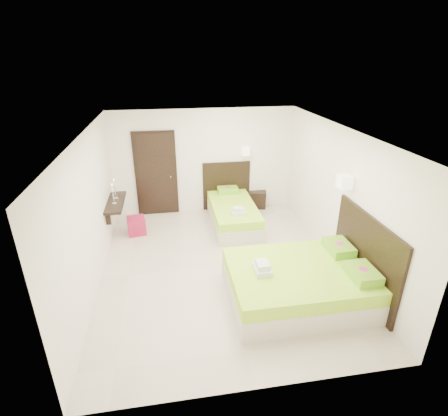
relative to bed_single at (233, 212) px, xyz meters
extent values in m
plane|color=beige|center=(-0.57, -1.81, -0.30)|extent=(5.50, 5.50, 0.00)
cube|color=beige|center=(0.00, -0.08, -0.14)|extent=(1.02, 2.03, 0.32)
cube|color=#95DA22|center=(0.00, -0.08, 0.12)|extent=(1.01, 2.01, 0.20)
cube|color=black|center=(0.00, 0.91, 0.33)|extent=(1.22, 0.05, 1.27)
cube|color=#79BC22|center=(0.00, 0.68, 0.30)|extent=(0.51, 0.35, 0.14)
cylinder|color=#D5327E|center=(0.00, 0.68, 0.37)|extent=(0.12, 0.12, 0.00)
cube|color=silver|center=(0.00, -0.64, 0.26)|extent=(0.30, 0.22, 0.08)
cube|color=silver|center=(0.00, -0.64, 0.35)|extent=(0.23, 0.17, 0.08)
cube|color=beige|center=(0.45, 0.76, 1.27)|extent=(0.18, 0.18, 0.20)
cylinder|color=#2D2116|center=(0.45, 0.84, 1.27)|extent=(0.03, 0.16, 0.03)
cube|color=beige|center=(0.54, -2.98, -0.12)|extent=(2.29, 1.72, 0.37)
cube|color=#95DA22|center=(0.54, -2.98, 0.18)|extent=(2.27, 1.70, 0.23)
cube|color=black|center=(1.65, -2.98, 0.41)|extent=(0.05, 1.95, 1.43)
cube|color=#79BC22|center=(1.40, -3.38, 0.37)|extent=(0.39, 0.57, 0.16)
cylinder|color=#D5327E|center=(1.40, -3.38, 0.45)|extent=(0.14, 0.14, 0.00)
cube|color=#79BC22|center=(1.40, -2.58, 0.37)|extent=(0.39, 0.57, 0.16)
cylinder|color=#D5327E|center=(1.40, -2.58, 0.45)|extent=(0.14, 0.14, 0.00)
cube|color=silver|center=(-0.09, -2.98, 0.34)|extent=(0.25, 0.34, 0.09)
cube|color=silver|center=(-0.09, -2.98, 0.43)|extent=(0.19, 0.26, 0.09)
cube|color=beige|center=(1.50, -2.26, 1.47)|extent=(0.21, 0.21, 0.23)
cylinder|color=#2D2116|center=(1.58, -2.26, 1.47)|extent=(0.16, 0.03, 0.03)
cube|color=black|center=(0.80, 0.91, -0.08)|extent=(0.59, 0.55, 0.45)
cube|color=maroon|center=(-2.26, -0.16, -0.11)|extent=(0.44, 0.44, 0.39)
cube|color=black|center=(-1.77, 0.90, 0.75)|extent=(1.02, 0.06, 2.14)
cube|color=black|center=(-1.77, 0.86, 0.75)|extent=(0.88, 0.04, 2.06)
cylinder|color=silver|center=(-1.42, 0.83, 0.70)|extent=(0.03, 0.10, 0.03)
cube|color=black|center=(-2.64, -0.21, 0.52)|extent=(0.35, 1.20, 0.06)
cube|color=black|center=(-2.76, -0.66, 0.37)|extent=(0.10, 0.04, 0.30)
cube|color=black|center=(-2.76, 0.24, 0.37)|extent=(0.10, 0.04, 0.30)
cylinder|color=silver|center=(-2.64, -0.36, 0.56)|extent=(0.10, 0.10, 0.02)
cylinder|color=silver|center=(-2.64, -0.36, 0.68)|extent=(0.02, 0.02, 0.22)
cone|color=silver|center=(-2.64, -0.36, 0.81)|extent=(0.07, 0.07, 0.04)
cylinder|color=white|center=(-2.64, -0.36, 0.90)|extent=(0.02, 0.02, 0.15)
sphere|color=#FFB23F|center=(-2.64, -0.36, 0.99)|extent=(0.02, 0.02, 0.02)
cylinder|color=silver|center=(-2.64, -0.06, 0.56)|extent=(0.10, 0.10, 0.02)
cylinder|color=silver|center=(-2.64, -0.06, 0.68)|extent=(0.02, 0.02, 0.22)
cone|color=silver|center=(-2.64, -0.06, 0.81)|extent=(0.07, 0.07, 0.04)
cylinder|color=white|center=(-2.64, -0.06, 0.90)|extent=(0.02, 0.02, 0.15)
sphere|color=#FFB23F|center=(-2.64, -0.06, 0.99)|extent=(0.02, 0.02, 0.02)
camera|label=1|loc=(-1.46, -7.48, 3.49)|focal=28.00mm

